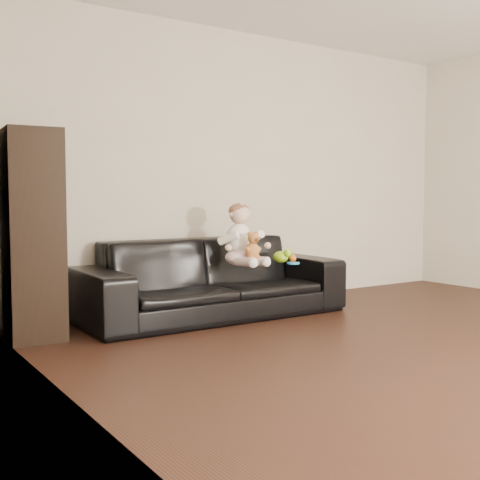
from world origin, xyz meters
TOP-DOWN VIEW (x-y plane):
  - wall_back at (0.00, 2.75)m, footprint 5.00×0.00m
  - wall_left at (-2.50, 0.00)m, footprint 0.00×5.50m
  - sofa at (-0.81, 2.25)m, footprint 2.28×0.89m
  - cabinet at (-2.29, 2.30)m, footprint 0.42×0.55m
  - shelf_item at (-2.27, 2.30)m, footprint 0.20×0.26m
  - baby at (-0.60, 2.13)m, footprint 0.40×0.48m
  - teddy_bear at (-0.59, 1.96)m, footprint 0.13×0.13m
  - toy_green at (-0.17, 2.12)m, footprint 0.17×0.19m
  - toy_rattle at (-0.05, 2.10)m, footprint 0.07×0.07m
  - toy_blue_disc at (-0.14, 1.98)m, footprint 0.12×0.12m

SIDE VIEW (x-z plane):
  - sofa at x=-0.81m, z-range 0.00..0.66m
  - toy_blue_disc at x=-0.14m, z-range 0.44..0.45m
  - toy_rattle at x=-0.05m, z-range 0.44..0.50m
  - toy_green at x=-0.17m, z-range 0.44..0.54m
  - teddy_bear at x=-0.59m, z-range 0.50..0.73m
  - baby at x=-0.60m, z-range 0.41..0.94m
  - cabinet at x=-2.29m, z-range 0.00..1.50m
  - shelf_item at x=-2.27m, z-range 0.95..1.23m
  - wall_back at x=0.00m, z-range -1.20..3.80m
  - wall_left at x=-2.50m, z-range -1.45..4.05m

